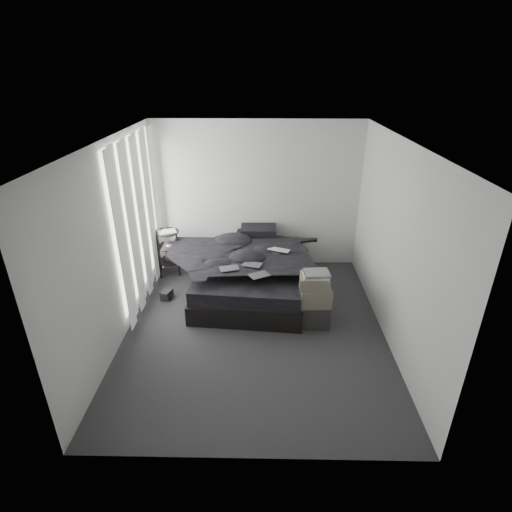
{
  "coord_description": "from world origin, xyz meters",
  "views": [
    {
      "loc": [
        0.1,
        -4.69,
        3.4
      ],
      "look_at": [
        0.0,
        0.8,
        0.75
      ],
      "focal_mm": 28.0,
      "sensor_mm": 36.0,
      "label": 1
    }
  ],
  "objects_px": {
    "box_lower": "(313,313)",
    "laptop": "(278,247)",
    "bed": "(252,283)",
    "side_stand": "(169,253)"
  },
  "relations": [
    {
      "from": "side_stand",
      "to": "box_lower",
      "type": "xyz_separation_m",
      "value": [
        2.39,
        -1.51,
        -0.23
      ]
    },
    {
      "from": "laptop",
      "to": "bed",
      "type": "bearing_deg",
      "value": -154.5
    },
    {
      "from": "laptop",
      "to": "side_stand",
      "type": "bearing_deg",
      "value": -174.54
    },
    {
      "from": "box_lower",
      "to": "side_stand",
      "type": "bearing_deg",
      "value": 147.74
    },
    {
      "from": "bed",
      "to": "side_stand",
      "type": "xyz_separation_m",
      "value": [
        -1.49,
        0.62,
        0.25
      ]
    },
    {
      "from": "bed",
      "to": "box_lower",
      "type": "bearing_deg",
      "value": -39.54
    },
    {
      "from": "box_lower",
      "to": "laptop",
      "type": "bearing_deg",
      "value": 118.67
    },
    {
      "from": "laptop",
      "to": "side_stand",
      "type": "distance_m",
      "value": 2.03
    },
    {
      "from": "side_stand",
      "to": "box_lower",
      "type": "height_order",
      "value": "side_stand"
    },
    {
      "from": "laptop",
      "to": "box_lower",
      "type": "xyz_separation_m",
      "value": [
        0.5,
        -0.91,
        -0.63
      ]
    }
  ]
}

